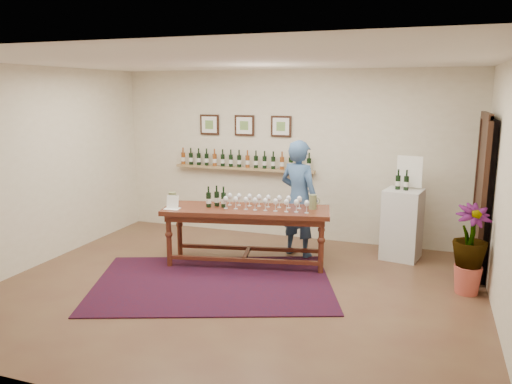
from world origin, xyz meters
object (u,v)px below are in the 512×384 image
(tasting_table, at_px, (246,217))
(display_pedestal, at_px, (402,224))
(potted_plant, at_px, (470,249))
(person, at_px, (299,199))

(tasting_table, xyz_separation_m, display_pedestal, (2.08, 1.02, -0.18))
(tasting_table, xyz_separation_m, potted_plant, (2.94, -0.09, -0.14))
(display_pedestal, bearing_deg, person, -165.36)
(display_pedestal, bearing_deg, potted_plant, -52.42)
(person, bearing_deg, tasting_table, 68.21)
(potted_plant, bearing_deg, tasting_table, 178.24)
(display_pedestal, distance_m, person, 1.57)
(display_pedestal, relative_size, person, 0.59)
(potted_plant, xyz_separation_m, person, (-2.34, 0.73, 0.32))
(display_pedestal, relative_size, potted_plant, 1.08)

